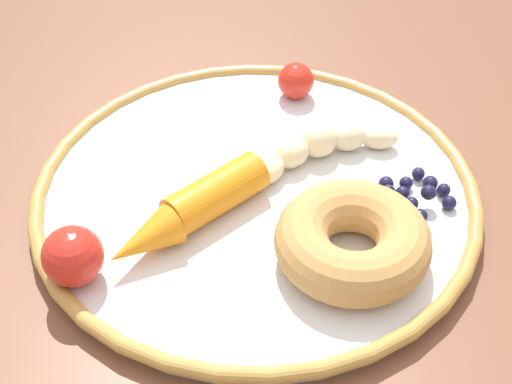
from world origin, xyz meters
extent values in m
cube|color=brown|center=(0.00, 0.00, 0.71)|extent=(0.95, 0.80, 0.03)
cube|color=brown|center=(-0.42, 0.34, 0.35)|extent=(0.05, 0.05, 0.70)
cylinder|color=silver|center=(-0.05, -0.03, 0.74)|extent=(0.34, 0.34, 0.01)
torus|color=#BA8B41|center=(-0.05, -0.03, 0.74)|extent=(0.35, 0.35, 0.01)
ellipsoid|color=beige|center=(-0.08, 0.08, 0.75)|extent=(0.03, 0.04, 0.02)
ellipsoid|color=beige|center=(-0.08, 0.06, 0.75)|extent=(0.03, 0.03, 0.02)
ellipsoid|color=beige|center=(-0.08, 0.03, 0.76)|extent=(0.04, 0.04, 0.03)
ellipsoid|color=beige|center=(-0.07, 0.01, 0.75)|extent=(0.04, 0.04, 0.02)
ellipsoid|color=beige|center=(-0.06, -0.01, 0.75)|extent=(0.04, 0.04, 0.02)
cylinder|color=orange|center=(-0.04, -0.06, 0.76)|extent=(0.07, 0.09, 0.03)
cone|color=orange|center=(0.00, -0.12, 0.76)|extent=(0.05, 0.06, 0.03)
torus|color=tan|center=(0.04, 0.02, 0.76)|extent=(0.14, 0.14, 0.04)
sphere|color=#191638|center=(-0.03, 0.07, 0.75)|extent=(0.01, 0.01, 0.01)
sphere|color=#191638|center=(-0.01, 0.08, 0.75)|extent=(0.01, 0.01, 0.01)
sphere|color=#191638|center=(0.00, 0.08, 0.75)|extent=(0.01, 0.01, 0.01)
sphere|color=#191638|center=(-0.02, 0.09, 0.75)|extent=(0.01, 0.01, 0.01)
sphere|color=#191638|center=(0.01, 0.11, 0.75)|extent=(0.01, 0.01, 0.01)
sphere|color=#191638|center=(-0.02, 0.07, 0.75)|extent=(0.01, 0.01, 0.01)
sphere|color=#191638|center=(-0.03, 0.10, 0.75)|extent=(0.01, 0.01, 0.01)
sphere|color=#191638|center=(-0.02, 0.11, 0.75)|extent=(0.01, 0.01, 0.01)
sphere|color=#191638|center=(-0.01, 0.11, 0.75)|extent=(0.01, 0.01, 0.01)
sphere|color=#191638|center=(0.01, 0.06, 0.75)|extent=(0.01, 0.01, 0.01)
sphere|color=#191638|center=(-0.02, 0.06, 0.75)|extent=(0.01, 0.01, 0.01)
sphere|color=#191638|center=(0.01, 0.08, 0.75)|extent=(0.01, 0.01, 0.01)
sphere|color=#191638|center=(-0.01, 0.07, 0.76)|extent=(0.01, 0.01, 0.01)
sphere|color=#191638|center=(0.00, 0.09, 0.76)|extent=(0.01, 0.01, 0.01)
sphere|color=red|center=(-0.17, 0.04, 0.76)|extent=(0.03, 0.03, 0.03)
sphere|color=red|center=(0.01, -0.17, 0.76)|extent=(0.04, 0.04, 0.04)
camera|label=1|loc=(0.39, -0.14, 1.16)|focal=54.36mm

